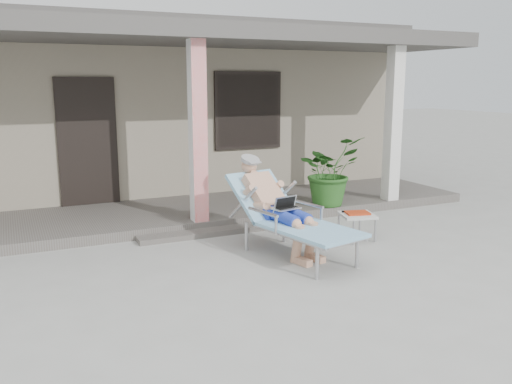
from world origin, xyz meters
name	(u,v)px	position (x,y,z in m)	size (l,w,h in m)	color
ground	(261,276)	(0.00, 0.00, 0.00)	(60.00, 60.00, 0.00)	#9E9E99
house	(132,106)	(0.00, 6.50, 1.67)	(10.40, 5.40, 3.30)	gray
porch_deck	(183,213)	(0.00, 3.00, 0.07)	(10.00, 2.00, 0.15)	#605B56
porch_overhang	(179,40)	(0.00, 2.95, 2.79)	(10.00, 2.30, 2.85)	silver
porch_step	(207,233)	(0.00, 1.85, 0.04)	(2.00, 0.30, 0.07)	#605B56
lounger	(283,192)	(0.62, 0.67, 0.80)	(1.15, 2.07, 1.30)	#B7B7BC
side_table	(357,216)	(1.82, 0.74, 0.34)	(0.55, 0.55, 0.41)	beige
potted_palm	(329,171)	(2.31, 2.25, 0.72)	(1.03, 0.89, 1.14)	#26591E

